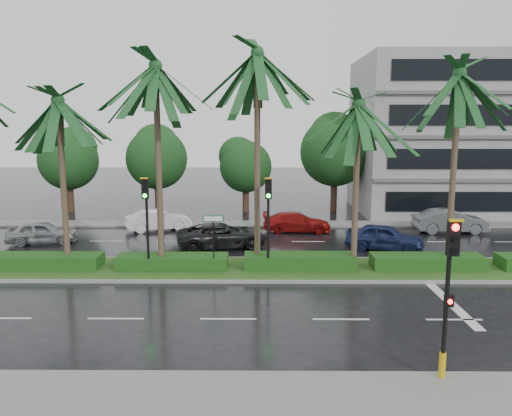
{
  "coord_description": "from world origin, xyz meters",
  "views": [
    {
      "loc": [
        1.11,
        -21.79,
        6.77
      ],
      "look_at": [
        0.94,
        1.5,
        2.92
      ],
      "focal_mm": 35.0,
      "sensor_mm": 36.0,
      "label": 1
    }
  ],
  "objects_px": {
    "street_sign": "(213,229)",
    "car_red": "(297,222)",
    "signal_median_left": "(146,211)",
    "car_white": "(158,220)",
    "signal_near": "(448,293)",
    "car_darkgrey": "(222,235)",
    "car_grey": "(450,221)",
    "car_silver": "(42,232)",
    "car_blue": "(385,237)"
  },
  "relations": [
    {
      "from": "street_sign",
      "to": "car_red",
      "type": "distance_m",
      "value": 10.46
    },
    {
      "from": "signal_median_left",
      "to": "car_red",
      "type": "height_order",
      "value": "signal_median_left"
    },
    {
      "from": "car_white",
      "to": "car_red",
      "type": "xyz_separation_m",
      "value": [
        9.0,
        -0.32,
        -0.05
      ]
    },
    {
      "from": "signal_near",
      "to": "signal_median_left",
      "type": "relative_size",
      "value": 1.0
    },
    {
      "from": "car_white",
      "to": "car_darkgrey",
      "type": "distance_m",
      "value": 6.48
    },
    {
      "from": "car_red",
      "to": "car_grey",
      "type": "height_order",
      "value": "car_grey"
    },
    {
      "from": "car_red",
      "to": "street_sign",
      "type": "bearing_deg",
      "value": 155.94
    },
    {
      "from": "signal_median_left",
      "to": "car_grey",
      "type": "bearing_deg",
      "value": 28.21
    },
    {
      "from": "car_silver",
      "to": "car_darkgrey",
      "type": "xyz_separation_m",
      "value": [
        10.5,
        -0.92,
        0.04
      ]
    },
    {
      "from": "car_silver",
      "to": "car_red",
      "type": "xyz_separation_m",
      "value": [
        15.0,
        3.42,
        -0.03
      ]
    },
    {
      "from": "car_darkgrey",
      "to": "car_blue",
      "type": "relative_size",
      "value": 1.2
    },
    {
      "from": "signal_median_left",
      "to": "car_darkgrey",
      "type": "xyz_separation_m",
      "value": [
        3.0,
        5.17,
        -2.3
      ]
    },
    {
      "from": "car_blue",
      "to": "signal_median_left",
      "type": "bearing_deg",
      "value": 130.84
    },
    {
      "from": "car_white",
      "to": "car_darkgrey",
      "type": "relative_size",
      "value": 0.83
    },
    {
      "from": "car_blue",
      "to": "car_grey",
      "type": "relative_size",
      "value": 0.92
    },
    {
      "from": "car_silver",
      "to": "car_blue",
      "type": "xyz_separation_m",
      "value": [
        19.5,
        -1.34,
        0.05
      ]
    },
    {
      "from": "car_white",
      "to": "car_red",
      "type": "bearing_deg",
      "value": -113.5
    },
    {
      "from": "car_silver",
      "to": "car_grey",
      "type": "relative_size",
      "value": 0.85
    },
    {
      "from": "car_white",
      "to": "car_blue",
      "type": "xyz_separation_m",
      "value": [
        13.5,
        -5.08,
        0.03
      ]
    },
    {
      "from": "signal_near",
      "to": "street_sign",
      "type": "distance_m",
      "value": 12.11
    },
    {
      "from": "street_sign",
      "to": "car_darkgrey",
      "type": "bearing_deg",
      "value": 90.0
    },
    {
      "from": "car_white",
      "to": "car_darkgrey",
      "type": "height_order",
      "value": "car_darkgrey"
    },
    {
      "from": "signal_near",
      "to": "car_red",
      "type": "height_order",
      "value": "signal_near"
    },
    {
      "from": "signal_median_left",
      "to": "signal_near",
      "type": "bearing_deg",
      "value": -44.09
    },
    {
      "from": "car_red",
      "to": "car_grey",
      "type": "xyz_separation_m",
      "value": [
        9.79,
        -0.23,
        0.12
      ]
    },
    {
      "from": "street_sign",
      "to": "car_red",
      "type": "relative_size",
      "value": 0.6
    },
    {
      "from": "signal_near",
      "to": "signal_median_left",
      "type": "xyz_separation_m",
      "value": [
        -10.0,
        9.69,
        0.49
      ]
    },
    {
      "from": "car_darkgrey",
      "to": "car_grey",
      "type": "height_order",
      "value": "car_grey"
    },
    {
      "from": "signal_median_left",
      "to": "street_sign",
      "type": "distance_m",
      "value": 3.13
    },
    {
      "from": "signal_median_left",
      "to": "car_silver",
      "type": "relative_size",
      "value": 1.12
    },
    {
      "from": "car_silver",
      "to": "car_grey",
      "type": "height_order",
      "value": "car_grey"
    },
    {
      "from": "signal_median_left",
      "to": "car_blue",
      "type": "xyz_separation_m",
      "value": [
        12.0,
        4.75,
        -2.28
      ]
    },
    {
      "from": "street_sign",
      "to": "car_red",
      "type": "height_order",
      "value": "street_sign"
    },
    {
      "from": "signal_near",
      "to": "car_silver",
      "type": "relative_size",
      "value": 1.12
    },
    {
      "from": "signal_near",
      "to": "car_grey",
      "type": "bearing_deg",
      "value": 68.97
    },
    {
      "from": "signal_near",
      "to": "street_sign",
      "type": "bearing_deg",
      "value": 125.34
    },
    {
      "from": "street_sign",
      "to": "car_grey",
      "type": "distance_m",
      "value": 17.0
    },
    {
      "from": "car_silver",
      "to": "car_darkgrey",
      "type": "relative_size",
      "value": 0.77
    },
    {
      "from": "car_red",
      "to": "car_darkgrey",
      "type": "bearing_deg",
      "value": 135.66
    },
    {
      "from": "car_silver",
      "to": "car_grey",
      "type": "distance_m",
      "value": 25.0
    },
    {
      "from": "signal_near",
      "to": "car_darkgrey",
      "type": "bearing_deg",
      "value": 115.23
    },
    {
      "from": "street_sign",
      "to": "signal_near",
      "type": "bearing_deg",
      "value": -54.66
    },
    {
      "from": "street_sign",
      "to": "car_darkgrey",
      "type": "distance_m",
      "value": 5.19
    },
    {
      "from": "car_blue",
      "to": "car_white",
      "type": "bearing_deg",
      "value": 88.61
    },
    {
      "from": "car_red",
      "to": "car_grey",
      "type": "relative_size",
      "value": 0.95
    },
    {
      "from": "signal_near",
      "to": "car_white",
      "type": "relative_size",
      "value": 1.04
    },
    {
      "from": "car_white",
      "to": "car_blue",
      "type": "relative_size",
      "value": 0.99
    },
    {
      "from": "signal_near",
      "to": "signal_median_left",
      "type": "height_order",
      "value": "signal_median_left"
    },
    {
      "from": "car_red",
      "to": "car_grey",
      "type": "bearing_deg",
      "value": -89.66
    },
    {
      "from": "street_sign",
      "to": "car_silver",
      "type": "relative_size",
      "value": 0.67
    }
  ]
}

